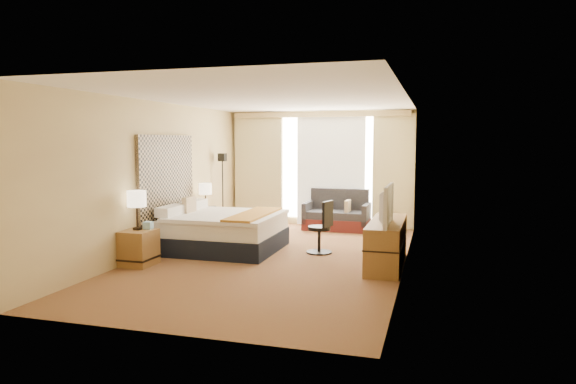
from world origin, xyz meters
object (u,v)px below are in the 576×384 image
(floor_lamp, at_px, (223,176))
(desk_chair, at_px, (322,230))
(lamp_left, at_px, (137,200))
(lamp_right, at_px, (205,189))
(bed, at_px, (223,231))
(television, at_px, (381,205))
(media_dresser, at_px, (387,243))
(nightstand_right, at_px, (208,223))
(loveseat, at_px, (337,216))
(nightstand_left, at_px, (139,248))

(floor_lamp, bearing_deg, desk_chair, -33.75)
(lamp_left, distance_m, lamp_right, 2.40)
(lamp_left, bearing_deg, desk_chair, 31.91)
(desk_chair, height_order, lamp_left, lamp_left)
(bed, xyz_separation_m, lamp_right, (-0.81, 1.01, 0.63))
(lamp_left, relative_size, television, 0.60)
(media_dresser, xyz_separation_m, television, (-0.05, -0.41, 0.64))
(bed, relative_size, desk_chair, 2.10)
(desk_chair, relative_size, television, 0.89)
(nightstand_right, xyz_separation_m, desk_chair, (2.55, -0.87, 0.13))
(nightstand_right, relative_size, desk_chair, 0.60)
(floor_lamp, bearing_deg, lamp_right, -88.38)
(bed, distance_m, loveseat, 3.09)
(nightstand_right, height_order, media_dresser, media_dresser)
(floor_lamp, height_order, lamp_right, floor_lamp)
(nightstand_right, xyz_separation_m, lamp_right, (-0.00, -0.07, 0.69))
(nightstand_left, distance_m, media_dresser, 3.85)
(nightstand_right, xyz_separation_m, lamp_left, (-0.03, -2.48, 0.75))
(nightstand_right, xyz_separation_m, bed, (0.81, -1.08, 0.07))
(nightstand_right, distance_m, lamp_right, 0.70)
(nightstand_left, distance_m, floor_lamp, 3.47)
(desk_chair, bearing_deg, lamp_left, -134.66)
(bed, bearing_deg, lamp_left, -121.04)
(television, bearing_deg, loveseat, 20.84)
(nightstand_left, xyz_separation_m, television, (3.65, 0.64, 0.72))
(loveseat, relative_size, lamp_right, 2.63)
(nightstand_left, bearing_deg, loveseat, 60.09)
(lamp_left, bearing_deg, bed, 58.96)
(nightstand_left, distance_m, bed, 1.63)
(bed, distance_m, floor_lamp, 2.27)
(bed, height_order, lamp_right, lamp_right)
(bed, bearing_deg, nightstand_right, 126.79)
(desk_chair, distance_m, television, 1.59)
(media_dresser, xyz_separation_m, loveseat, (-1.35, 3.04, -0.06))
(desk_chair, distance_m, lamp_right, 2.73)
(bed, bearing_deg, nightstand_left, -119.75)
(loveseat, bearing_deg, desk_chair, -84.25)
(loveseat, height_order, television, television)
(desk_chair, bearing_deg, loveseat, 107.90)
(media_dresser, bearing_deg, lamp_left, -164.62)
(television, bearing_deg, lamp_left, 99.78)
(lamp_right, bearing_deg, floor_lamp, 91.62)
(loveseat, distance_m, desk_chair, 2.47)
(floor_lamp, distance_m, lamp_right, 0.95)
(nightstand_left, height_order, nightstand_right, same)
(nightstand_left, xyz_separation_m, lamp_left, (-0.03, 0.02, 0.75))
(bed, distance_m, lamp_left, 1.76)
(bed, relative_size, lamp_left, 3.13)
(nightstand_left, relative_size, desk_chair, 0.60)
(nightstand_left, relative_size, loveseat, 0.39)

